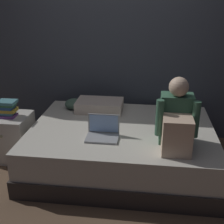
% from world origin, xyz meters
% --- Properties ---
extents(ground_plane, '(8.00, 8.00, 0.00)m').
position_xyz_m(ground_plane, '(0.00, 0.00, 0.00)').
color(ground_plane, brown).
extents(wall_back, '(5.60, 0.10, 2.70)m').
position_xyz_m(wall_back, '(0.00, 1.20, 1.35)').
color(wall_back, '#424751').
rests_on(wall_back, ground_plane).
extents(bed, '(2.00, 1.50, 0.48)m').
position_xyz_m(bed, '(0.20, 0.30, 0.24)').
color(bed, '#332D2B').
rests_on(bed, ground_plane).
extents(nightstand, '(0.44, 0.46, 0.53)m').
position_xyz_m(nightstand, '(-1.10, 0.32, 0.26)').
color(nightstand, beige).
rests_on(nightstand, ground_plane).
extents(person_sitting, '(0.39, 0.44, 0.66)m').
position_xyz_m(person_sitting, '(0.73, -0.06, 0.73)').
color(person_sitting, '#38664C').
rests_on(person_sitting, bed).
extents(laptop, '(0.32, 0.23, 0.22)m').
position_xyz_m(laptop, '(0.03, 0.04, 0.53)').
color(laptop, '#9EA0A5').
rests_on(laptop, bed).
extents(pillow, '(0.56, 0.36, 0.13)m').
position_xyz_m(pillow, '(-0.12, 0.75, 0.54)').
color(pillow, beige).
rests_on(pillow, bed).
extents(book_stack, '(0.22, 0.17, 0.18)m').
position_xyz_m(book_stack, '(-1.11, 0.32, 0.62)').
color(book_stack, '#703D84').
rests_on(book_stack, nightstand).
extents(clothes_pile, '(0.29, 0.20, 0.13)m').
position_xyz_m(clothes_pile, '(-0.42, 0.77, 0.54)').
color(clothes_pile, '#4C6B56').
rests_on(clothes_pile, bed).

